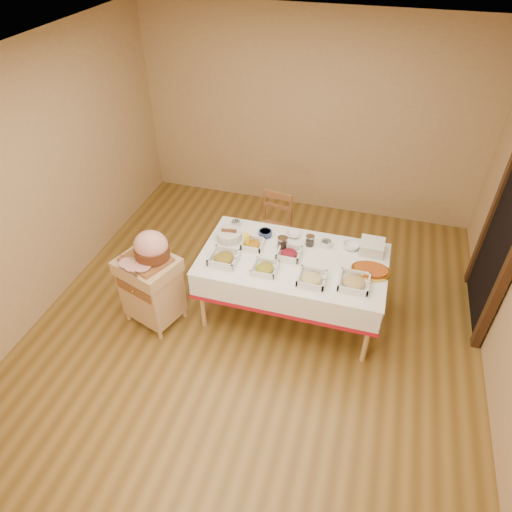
{
  "coord_description": "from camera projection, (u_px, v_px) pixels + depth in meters",
  "views": [
    {
      "loc": [
        0.92,
        -3.11,
        3.59
      ],
      "look_at": [
        -0.05,
        0.2,
        0.79
      ],
      "focal_mm": 32.0,
      "sensor_mm": 36.0,
      "label": 1
    }
  ],
  "objects": [
    {
      "name": "serving_dish_e",
      "position": [
        253.0,
        244.0,
        4.58
      ],
      "size": [
        0.22,
        0.21,
        0.1
      ],
      "color": "silver",
      "rests_on": "dining_table"
    },
    {
      "name": "small_bowl_right",
      "position": [
        326.0,
        243.0,
        4.6
      ],
      "size": [
        0.12,
        0.12,
        0.06
      ],
      "color": "silver",
      "rests_on": "dining_table"
    },
    {
      "name": "bowl_small_imported",
      "position": [
        351.0,
        246.0,
        4.57
      ],
      "size": [
        0.2,
        0.2,
        0.05
      ],
      "primitive_type": "imported",
      "rotation": [
        0.0,
        0.0,
        0.23
      ],
      "color": "silver",
      "rests_on": "dining_table"
    },
    {
      "name": "doorway",
      "position": [
        508.0,
        227.0,
        4.27
      ],
      "size": [
        0.09,
        1.1,
        2.2
      ],
      "color": "black",
      "rests_on": "ground"
    },
    {
      "name": "bowl_white_imported",
      "position": [
        293.0,
        235.0,
        4.74
      ],
      "size": [
        0.15,
        0.15,
        0.03
      ],
      "primitive_type": "imported",
      "rotation": [
        0.0,
        0.0,
        0.05
      ],
      "color": "silver",
      "rests_on": "dining_table"
    },
    {
      "name": "small_bowl_mid",
      "position": [
        265.0,
        233.0,
        4.73
      ],
      "size": [
        0.14,
        0.14,
        0.06
      ],
      "color": "navy",
      "rests_on": "dining_table"
    },
    {
      "name": "serving_dish_c",
      "position": [
        312.0,
        279.0,
        4.18
      ],
      "size": [
        0.25,
        0.25,
        0.1
      ],
      "color": "silver",
      "rests_on": "dining_table"
    },
    {
      "name": "serving_dish_b",
      "position": [
        265.0,
        268.0,
        4.3
      ],
      "size": [
        0.23,
        0.23,
        0.09
      ],
      "color": "silver",
      "rests_on": "dining_table"
    },
    {
      "name": "bread_basket",
      "position": [
        229.0,
        235.0,
        4.68
      ],
      "size": [
        0.26,
        0.26,
        0.11
      ],
      "color": "beige",
      "rests_on": "dining_table"
    },
    {
      "name": "ham_on_board",
      "position": [
        150.0,
        249.0,
        4.33
      ],
      "size": [
        0.47,
        0.45,
        0.31
      ],
      "color": "brown",
      "rests_on": "butcher_cart"
    },
    {
      "name": "butcher_cart",
      "position": [
        151.0,
        287.0,
        4.61
      ],
      "size": [
        0.67,
        0.61,
        0.79
      ],
      "color": "tan",
      "rests_on": "ground"
    },
    {
      "name": "preserve_jar_left",
      "position": [
        282.0,
        244.0,
        4.55
      ],
      "size": [
        0.1,
        0.1,
        0.13
      ],
      "color": "silver",
      "rests_on": "dining_table"
    },
    {
      "name": "plate_stack",
      "position": [
        372.0,
        247.0,
        4.51
      ],
      "size": [
        0.23,
        0.23,
        0.11
      ],
      "color": "silver",
      "rests_on": "dining_table"
    },
    {
      "name": "dining_chair",
      "position": [
        273.0,
        228.0,
        5.4
      ],
      "size": [
        0.44,
        0.42,
        0.86
      ],
      "color": "brown",
      "rests_on": "ground"
    },
    {
      "name": "mustard_bottle",
      "position": [
        247.0,
        240.0,
        4.57
      ],
      "size": [
        0.06,
        0.06,
        0.18
      ],
      "color": "yellow",
      "rests_on": "dining_table"
    },
    {
      "name": "preserve_jar_right",
      "position": [
        310.0,
        241.0,
        4.59
      ],
      "size": [
        0.09,
        0.09,
        0.11
      ],
      "color": "silver",
      "rests_on": "dining_table"
    },
    {
      "name": "brass_platter",
      "position": [
        371.0,
        271.0,
        4.28
      ],
      "size": [
        0.37,
        0.27,
        0.05
      ],
      "color": "gold",
      "rests_on": "dining_table"
    },
    {
      "name": "serving_dish_d",
      "position": [
        354.0,
        282.0,
        4.14
      ],
      "size": [
        0.28,
        0.28,
        0.1
      ],
      "color": "silver",
      "rests_on": "dining_table"
    },
    {
      "name": "small_bowl_left",
      "position": [
        236.0,
        223.0,
        4.88
      ],
      "size": [
        0.11,
        0.11,
        0.05
      ],
      "color": "silver",
      "rests_on": "dining_table"
    },
    {
      "name": "serving_dish_a",
      "position": [
        224.0,
        258.0,
        4.4
      ],
      "size": [
        0.27,
        0.27,
        0.12
      ],
      "color": "silver",
      "rests_on": "dining_table"
    },
    {
      "name": "serving_dish_f",
      "position": [
        289.0,
        254.0,
        4.46
      ],
      "size": [
        0.24,
        0.22,
        0.11
      ],
      "color": "silver",
      "rests_on": "dining_table"
    },
    {
      "name": "dining_table",
      "position": [
        292.0,
        271.0,
        4.56
      ],
      "size": [
        1.82,
        1.02,
        0.76
      ],
      "color": "tan",
      "rests_on": "ground"
    },
    {
      "name": "room_shell",
      "position": [
        255.0,
        225.0,
        3.96
      ],
      "size": [
        5.0,
        5.0,
        5.0
      ],
      "color": "brown",
      "rests_on": "ground"
    }
  ]
}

